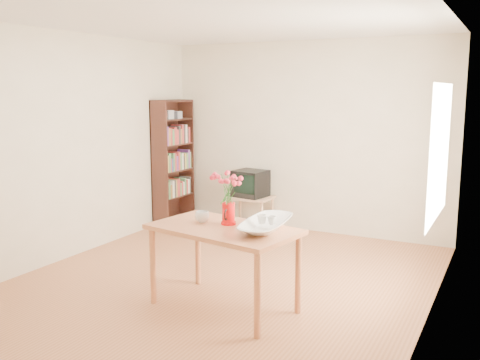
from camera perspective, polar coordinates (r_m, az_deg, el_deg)
The scene contains 11 objects.
room at distance 5.34m, azimuth -1.18°, elevation 2.69°, with size 4.50×4.50×4.50m.
table at distance 4.75m, azimuth -1.75°, elevation -6.10°, with size 1.40×0.95×0.75m.
tv_stand at distance 7.55m, azimuth 1.11°, elevation -2.30°, with size 0.60×0.45×0.46m.
bookshelf at distance 7.85m, azimuth -7.12°, elevation 1.46°, with size 0.28×0.70×1.80m.
pitcher at distance 4.80m, azimuth -1.23°, elevation -3.69°, with size 0.13×0.21×0.20m.
flowers at distance 4.74m, azimuth -1.25°, elevation -0.65°, with size 0.23×0.23×0.32m, color #DF344E, non-canonical shape.
mug at distance 4.89m, azimuth -4.06°, elevation -3.93°, with size 0.13×0.13×0.10m, color white.
bowl at distance 4.60m, azimuth 2.81°, elevation -2.35°, with size 0.52×0.52×0.49m, color white.
teacup_a at distance 4.62m, azimuth 2.35°, elevation -2.86°, with size 0.07×0.07×0.07m, color white.
teacup_b at distance 4.61m, azimuth 3.42°, elevation -2.95°, with size 0.07×0.07×0.06m, color white.
television at distance 7.51m, azimuth 1.16°, elevation -0.32°, with size 0.48×0.45×0.37m.
Camera 1 is at (2.56, -4.65, 1.95)m, focal length 40.00 mm.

